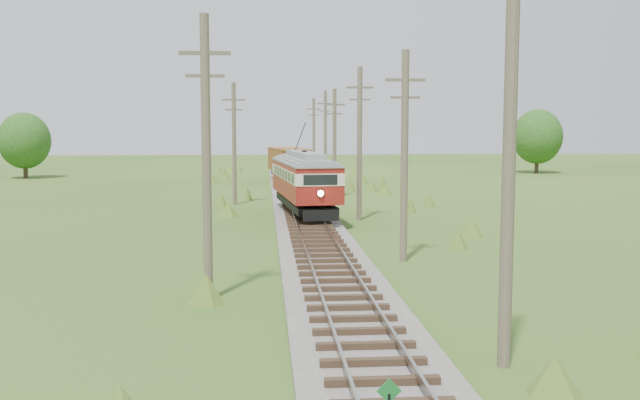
{
  "coord_description": "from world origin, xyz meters",
  "views": [
    {
      "loc": [
        -2.38,
        -10.61,
        5.53
      ],
      "look_at": [
        0.0,
        19.88,
        2.37
      ],
      "focal_mm": 40.0,
      "sensor_mm": 36.0,
      "label": 1
    }
  ],
  "objects": [
    {
      "name": "railbed_main",
      "position": [
        0.0,
        34.0,
        0.19
      ],
      "size": [
        3.6,
        96.0,
        0.57
      ],
      "color": "#605B54",
      "rests_on": "ground"
    },
    {
      "name": "streetcar",
      "position": [
        0.0,
        32.0,
        2.47
      ],
      "size": [
        3.72,
        11.55,
        5.23
      ],
      "rotation": [
        0.0,
        0.0,
        0.1
      ],
      "color": "black",
      "rests_on": "ground"
    },
    {
      "name": "gondola",
      "position": [
        0.0,
        59.71,
        2.1
      ],
      "size": [
        4.13,
        8.9,
        2.84
      ],
      "rotation": [
        0.0,
        0.0,
        0.16
      ],
      "color": "black",
      "rests_on": "ground"
    },
    {
      "name": "gravel_pile",
      "position": [
        3.01,
        52.84,
        0.63
      ],
      "size": [
        3.72,
        3.95,
        1.35
      ],
      "color": "gray",
      "rests_on": "ground"
    },
    {
      "name": "utility_pole_r_1",
      "position": [
        3.1,
        5.0,
        4.4
      ],
      "size": [
        0.3,
        0.3,
        8.8
      ],
      "color": "brown",
      "rests_on": "ground"
    },
    {
      "name": "utility_pole_r_2",
      "position": [
        3.3,
        18.0,
        4.42
      ],
      "size": [
        1.6,
        0.3,
        8.6
      ],
      "color": "brown",
      "rests_on": "ground"
    },
    {
      "name": "utility_pole_r_3",
      "position": [
        3.2,
        31.0,
        4.63
      ],
      "size": [
        1.6,
        0.3,
        9.0
      ],
      "color": "brown",
      "rests_on": "ground"
    },
    {
      "name": "utility_pole_r_4",
      "position": [
        3.0,
        44.0,
        4.32
      ],
      "size": [
        1.6,
        0.3,
        8.4
      ],
      "color": "brown",
      "rests_on": "ground"
    },
    {
      "name": "utility_pole_r_5",
      "position": [
        3.4,
        57.0,
        4.58
      ],
      "size": [
        1.6,
        0.3,
        8.9
      ],
      "color": "brown",
      "rests_on": "ground"
    },
    {
      "name": "utility_pole_r_6",
      "position": [
        3.2,
        70.0,
        4.47
      ],
      "size": [
        1.6,
        0.3,
        8.7
      ],
      "color": "brown",
      "rests_on": "ground"
    },
    {
      "name": "utility_pole_l_a",
      "position": [
        -4.2,
        12.0,
        4.63
      ],
      "size": [
        1.6,
        0.3,
        9.0
      ],
      "color": "brown",
      "rests_on": "ground"
    },
    {
      "name": "utility_pole_l_b",
      "position": [
        -4.5,
        40.0,
        4.42
      ],
      "size": [
        1.6,
        0.3,
        8.6
      ],
      "color": "brown",
      "rests_on": "ground"
    },
    {
      "name": "tree_mid_a",
      "position": [
        -28.0,
        68.0,
        4.02
      ],
      "size": [
        5.46,
        5.46,
        7.03
      ],
      "color": "#38281C",
      "rests_on": "ground"
    },
    {
      "name": "tree_mid_b",
      "position": [
        30.0,
        72.0,
        4.33
      ],
      "size": [
        5.88,
        5.88,
        7.57
      ],
      "color": "#38281C",
      "rests_on": "ground"
    }
  ]
}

